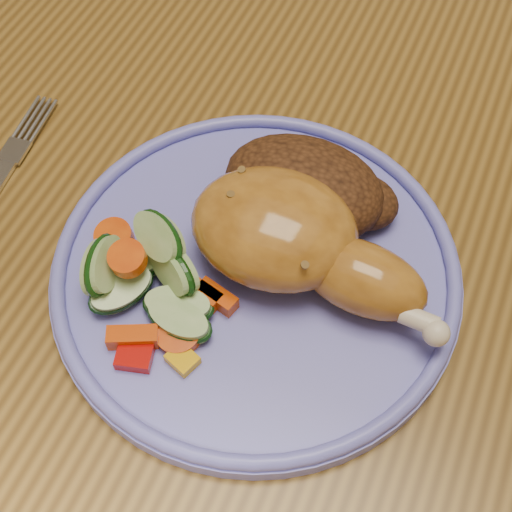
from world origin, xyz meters
TOP-DOWN VIEW (x-y plane):
  - ground at (0.00, 0.00)m, footprint 4.00×4.00m
  - dining_table at (0.00, 0.00)m, footprint 0.90×1.40m
  - plate at (-0.04, -0.12)m, footprint 0.27×0.27m
  - plate_rim at (-0.04, -0.12)m, footprint 0.27×0.27m
  - chicken_leg at (-0.02, -0.10)m, footprint 0.18×0.09m
  - rice_pilaf at (-0.03, -0.05)m, footprint 0.12×0.08m
  - vegetable_pile at (-0.09, -0.16)m, footprint 0.11×0.11m

SIDE VIEW (x-z plane):
  - ground at x=0.00m, z-range 0.00..0.00m
  - dining_table at x=0.00m, z-range 0.29..1.04m
  - plate at x=-0.04m, z-range 0.75..0.76m
  - plate_rim at x=-0.04m, z-range 0.76..0.77m
  - vegetable_pile at x=-0.09m, z-range 0.75..0.80m
  - rice_pilaf at x=-0.03m, z-range 0.76..0.81m
  - chicken_leg at x=-0.02m, z-range 0.76..0.82m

